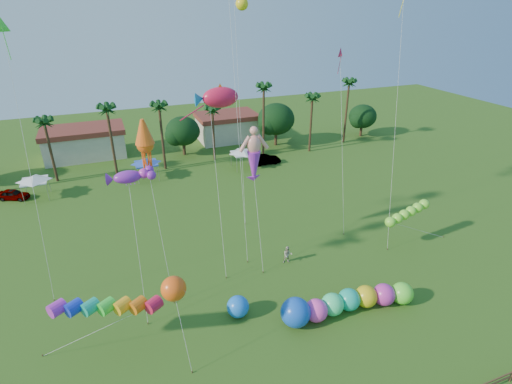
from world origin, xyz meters
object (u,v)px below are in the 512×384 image
object	(u,v)px
car_a	(13,194)
car_b	(266,160)
blue_ball	(238,307)
spectator_b	(288,255)
caterpillar_inflatable	(343,303)

from	to	relation	value
car_a	car_b	world-z (taller)	car_b
car_b	blue_ball	xyz separation A→B (m)	(-14.83, -29.73, 0.16)
car_b	spectator_b	bearing A→B (deg)	162.38
spectator_b	caterpillar_inflatable	bearing A→B (deg)	-66.00
blue_ball	car_a	bearing A→B (deg)	123.41
car_a	blue_ball	world-z (taller)	blue_ball
caterpillar_inflatable	blue_ball	world-z (taller)	caterpillar_inflatable
blue_ball	spectator_b	bearing A→B (deg)	36.69
car_b	caterpillar_inflatable	xyz separation A→B (m)	(-6.80, -32.51, 0.26)
car_a	blue_ball	distance (m)	36.23
car_a	car_b	distance (m)	34.79
spectator_b	blue_ball	world-z (taller)	blue_ball
spectator_b	caterpillar_inflatable	xyz separation A→B (m)	(1.21, -7.86, 0.10)
car_a	spectator_b	world-z (taller)	spectator_b
caterpillar_inflatable	car_b	bearing A→B (deg)	83.07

